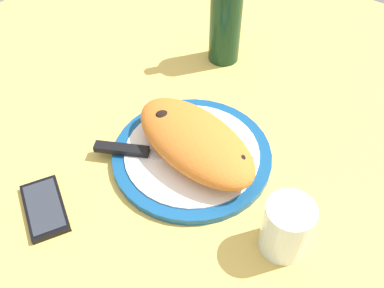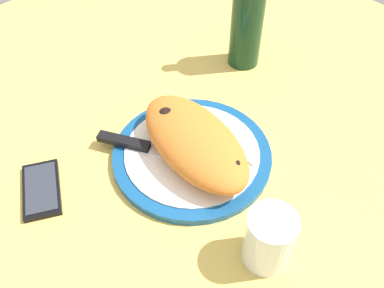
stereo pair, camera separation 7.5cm
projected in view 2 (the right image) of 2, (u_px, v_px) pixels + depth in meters
The scene contains 8 objects.
ground_plane at pixel (192, 163), 79.38cm from camera, with size 150.00×150.00×3.00cm, color #DBB756.
plate at pixel (192, 155), 77.64cm from camera, with size 29.06×29.06×1.76cm.
calzone at pixel (194, 141), 74.15cm from camera, with size 28.26×18.14×6.57cm.
fork at pixel (212, 135), 79.44cm from camera, with size 17.00×2.25×0.40cm.
knife at pixel (137, 145), 77.35cm from camera, with size 20.43×11.97×1.20cm.
smartphone at pixel (41, 189), 72.76cm from camera, with size 13.27×11.11×1.16cm.
water_glass at pixel (268, 241), 61.86cm from camera, with size 7.35×7.35×9.86cm.
wine_bottle at pixel (247, 22), 90.24cm from camera, with size 6.97×6.97×25.51cm.
Camera 2 is at (-35.78, 35.82, 59.74)cm, focal length 39.68 mm.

